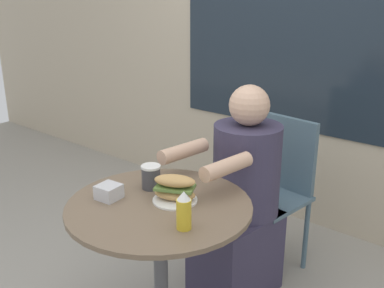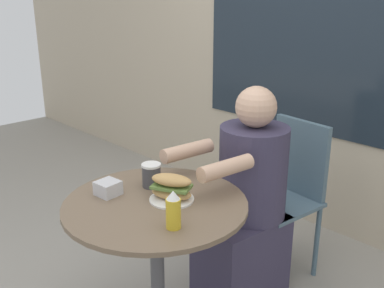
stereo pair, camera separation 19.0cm
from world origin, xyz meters
name	(u,v)px [view 1 (the left image)]	position (x,y,z in m)	size (l,w,h in m)	color
storefront_wall	(331,13)	(0.00, 1.53, 1.40)	(8.00, 0.09, 2.80)	#B7A88E
cafe_table	(160,244)	(0.00, 0.00, 0.52)	(0.76, 0.76, 0.71)	brown
diner_chair	(278,180)	(0.04, 0.91, 0.52)	(0.42, 0.42, 0.87)	slate
seated_diner	(240,208)	(0.03, 0.56, 0.48)	(0.39, 0.62, 1.11)	#38334C
sandwich_on_plate	(175,189)	(0.03, 0.06, 0.76)	(0.19, 0.18, 0.11)	white
drink_cup	(151,177)	(-0.13, 0.09, 0.76)	(0.09, 0.09, 0.11)	#424247
napkin_box	(109,192)	(-0.19, -0.10, 0.74)	(0.10, 0.10, 0.06)	silver
condiment_bottle	(184,211)	(0.21, -0.09, 0.78)	(0.06, 0.06, 0.15)	gold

